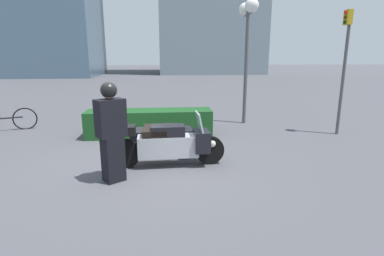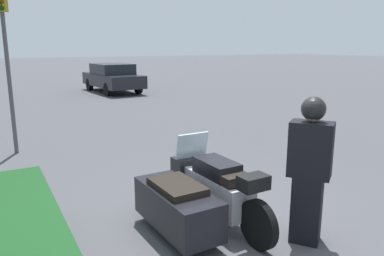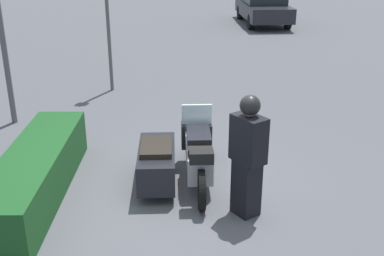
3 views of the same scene
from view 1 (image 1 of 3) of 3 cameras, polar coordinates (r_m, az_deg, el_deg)
name	(u,v)px [view 1 (image 1 of 3)]	position (r m, az deg, el deg)	size (l,w,h in m)	color
ground_plane	(143,163)	(6.72, -9.27, -6.64)	(160.00, 160.00, 0.00)	#4C4C51
police_motorcycle	(169,140)	(6.72, -4.42, -2.38)	(2.42, 1.26, 1.15)	black
officer_rider	(111,130)	(5.64, -15.12, -0.40)	(0.59, 0.54, 1.86)	black
hedge_bush_curbside	(150,123)	(8.89, -8.08, 0.94)	(3.63, 0.86, 0.77)	#19471E
twin_lamp_post	(248,23)	(10.58, 10.58, 19.05)	(0.43, 1.22, 4.06)	#4C4C51
traffic_light_near	(345,55)	(9.81, 27.07, 12.22)	(0.23, 0.27, 3.55)	#4C4C4C
bicycle_parked	(6,120)	(11.06, -31.92, 1.29)	(1.68, 0.66, 0.77)	black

